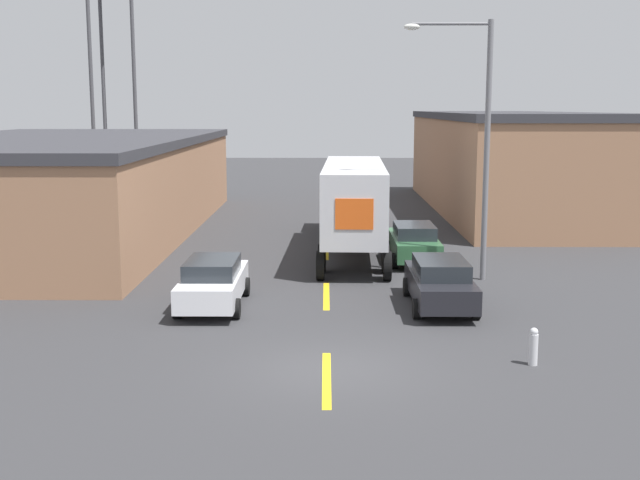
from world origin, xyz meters
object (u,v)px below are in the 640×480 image
(parked_car_right_near, at_px, (440,282))
(street_lamp, at_px, (477,132))
(parked_car_right_mid, at_px, (414,242))
(parked_car_left_near, at_px, (213,282))
(fire_hydrant, at_px, (533,347))
(semi_truck, at_px, (354,197))

(parked_car_right_near, distance_m, street_lamp, 6.27)
(parked_car_right_mid, xyz_separation_m, parked_car_left_near, (-7.01, -7.43, 0.00))
(parked_car_left_near, xyz_separation_m, fire_hydrant, (8.47, -5.63, -0.33))
(parked_car_left_near, distance_m, fire_hydrant, 10.17)
(parked_car_right_mid, distance_m, fire_hydrant, 13.15)
(parked_car_right_mid, bearing_deg, fire_hydrant, -83.65)
(parked_car_right_mid, distance_m, parked_car_right_near, 7.42)
(parked_car_left_near, relative_size, parked_car_right_near, 1.00)
(parked_car_left_near, distance_m, parked_car_right_near, 7.01)
(parked_car_left_near, relative_size, street_lamp, 0.52)
(parked_car_right_mid, bearing_deg, street_lamp, -62.50)
(parked_car_right_near, bearing_deg, parked_car_right_mid, 90.00)
(parked_car_left_near, height_order, parked_car_right_near, same)
(semi_truck, height_order, fire_hydrant, semi_truck)
(parked_car_right_near, relative_size, fire_hydrant, 5.08)
(parked_car_right_near, bearing_deg, street_lamp, 66.33)
(parked_car_right_mid, distance_m, street_lamp, 5.88)
(parked_car_left_near, xyz_separation_m, street_lamp, (8.78, 4.04, 4.47))
(semi_truck, bearing_deg, fire_hydrant, -74.59)
(semi_truck, bearing_deg, parked_car_right_mid, -46.36)
(semi_truck, relative_size, parked_car_left_near, 3.02)
(semi_truck, relative_size, parked_car_right_mid, 3.02)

